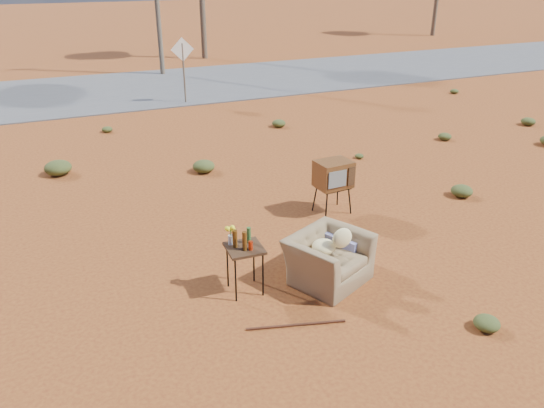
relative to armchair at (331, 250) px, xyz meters
name	(u,v)px	position (x,y,z in m)	size (l,w,h in m)	color
ground	(308,290)	(-0.48, -0.20, -0.46)	(140.00, 140.00, 0.00)	brown
highway	(127,89)	(-0.48, 14.80, -0.44)	(140.00, 7.00, 0.04)	#565659
armchair	(331,250)	(0.00, 0.00, 0.00)	(1.46, 1.31, 0.99)	olive
tv_unit	(333,175)	(1.19, 2.02, 0.31)	(0.68, 0.56, 1.04)	black
side_table	(241,245)	(-1.35, 0.21, 0.29)	(0.53, 0.53, 1.02)	#3D2516
rusty_bar	(296,325)	(-1.01, -0.88, -0.44)	(0.04, 0.04, 1.34)	#502815
road_sign	(183,59)	(1.02, 11.80, 1.04)	(0.78, 0.06, 2.19)	brown
scrub_patch	(176,186)	(-1.31, 4.21, -0.32)	(17.49, 8.07, 0.33)	#414920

